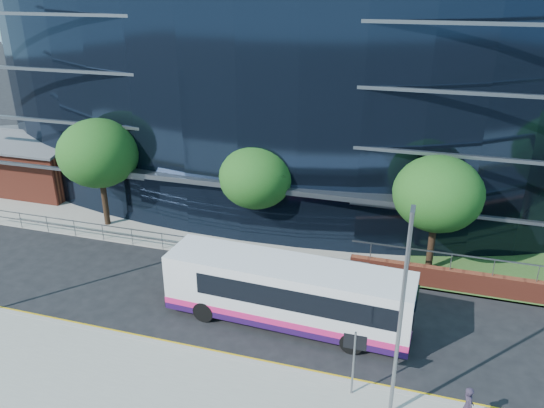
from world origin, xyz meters
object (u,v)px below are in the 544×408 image
(tree_far_a, at_px, (98,153))
(city_bus, at_px, (289,293))
(brick_pavilion, at_px, (34,162))
(pedestrian, at_px, (468,406))
(street_sign, at_px, (354,350))
(streetlight_east, at_px, (401,314))
(tree_far_c, at_px, (438,194))
(tree_far_b, at_px, (256,177))

(tree_far_a, height_order, city_bus, tree_far_a)
(brick_pavilion, height_order, pedestrian, brick_pavilion)
(city_bus, bearing_deg, street_sign, -44.92)
(brick_pavilion, distance_m, streetlight_east, 32.19)
(tree_far_a, bearing_deg, pedestrian, -26.92)
(tree_far_c, bearing_deg, street_sign, -103.29)
(tree_far_a, xyz_separation_m, tree_far_b, (10.00, 0.50, -0.65))
(tree_far_a, height_order, tree_far_c, tree_far_a)
(tree_far_a, bearing_deg, city_bus, -25.84)
(tree_far_b, bearing_deg, city_bus, -61.30)
(street_sign, distance_m, tree_far_b, 13.54)
(tree_far_c, height_order, pedestrian, tree_far_c)
(street_sign, bearing_deg, tree_far_b, 124.08)
(brick_pavilion, xyz_separation_m, pedestrian, (30.59, -15.46, -0.98))
(tree_far_c, distance_m, pedestrian, 11.64)
(streetlight_east, bearing_deg, tree_far_b, 127.63)
(street_sign, relative_size, city_bus, 0.25)
(tree_far_b, height_order, tree_far_c, tree_far_c)
(street_sign, distance_m, pedestrian, 4.28)
(tree_far_c, bearing_deg, brick_pavilion, 171.18)
(city_bus, height_order, pedestrian, city_bus)
(brick_pavilion, relative_size, city_bus, 0.76)
(street_sign, relative_size, tree_far_a, 0.40)
(city_bus, bearing_deg, tree_far_a, 156.58)
(tree_far_c, height_order, city_bus, tree_far_c)
(street_sign, xyz_separation_m, pedestrian, (4.09, -0.37, -1.19))
(brick_pavilion, xyz_separation_m, streetlight_east, (28.00, -15.67, 2.50))
(street_sign, bearing_deg, streetlight_east, -21.36)
(tree_far_a, xyz_separation_m, city_bus, (13.98, -6.77, -3.24))
(city_bus, xyz_separation_m, pedestrian, (7.61, -4.19, -0.66))
(tree_far_c, xyz_separation_m, pedestrian, (1.59, -10.96, -3.58))
(brick_pavilion, bearing_deg, pedestrian, -26.81)
(tree_far_c, relative_size, city_bus, 0.57)
(tree_far_c, relative_size, pedestrian, 4.02)
(street_sign, distance_m, tree_far_c, 11.14)
(city_bus, distance_m, pedestrian, 8.71)
(tree_far_a, distance_m, pedestrian, 24.53)
(street_sign, height_order, tree_far_a, tree_far_a)
(street_sign, relative_size, tree_far_c, 0.43)
(tree_far_c, bearing_deg, city_bus, -131.65)
(tree_far_a, distance_m, tree_far_b, 10.03)
(tree_far_a, relative_size, tree_far_b, 1.15)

